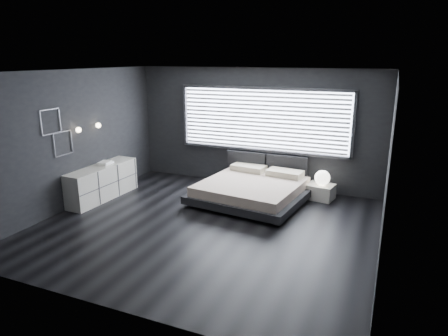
% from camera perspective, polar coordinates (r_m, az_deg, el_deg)
% --- Properties ---
extents(room, '(6.04, 6.00, 2.80)m').
position_cam_1_polar(room, '(7.06, -2.68, 2.19)').
color(room, black).
rests_on(room, ground).
extents(window, '(4.14, 0.09, 1.52)m').
position_cam_1_polar(window, '(9.42, 5.53, 6.84)').
color(window, white).
rests_on(window, ground).
extents(headboard, '(1.96, 0.16, 0.52)m').
position_cam_1_polar(headboard, '(9.54, 6.08, 0.55)').
color(headboard, black).
rests_on(headboard, ground).
extents(sconce_near, '(0.18, 0.11, 0.11)m').
position_cam_1_polar(sconce_near, '(8.68, -20.08, 5.14)').
color(sconce_near, silver).
rests_on(sconce_near, ground).
extents(sconce_far, '(0.18, 0.11, 0.11)m').
position_cam_1_polar(sconce_far, '(9.12, -17.54, 5.83)').
color(sconce_far, silver).
rests_on(sconce_far, ground).
extents(wall_art_upper, '(0.01, 0.48, 0.48)m').
position_cam_1_polar(wall_art_upper, '(8.28, -23.51, 6.09)').
color(wall_art_upper, '#47474C').
rests_on(wall_art_upper, ground).
extents(wall_art_lower, '(0.01, 0.48, 0.48)m').
position_cam_1_polar(wall_art_lower, '(8.53, -21.98, 3.28)').
color(wall_art_lower, '#47474C').
rests_on(wall_art_lower, ground).
extents(bed, '(2.46, 2.37, 0.57)m').
position_cam_1_polar(bed, '(8.67, 4.02, -3.05)').
color(bed, black).
rests_on(bed, ground).
extents(nightstand, '(0.64, 0.56, 0.33)m').
position_cam_1_polar(nightstand, '(9.07, 13.62, -3.30)').
color(nightstand, silver).
rests_on(nightstand, ground).
extents(orb_lamp, '(0.33, 0.33, 0.33)m').
position_cam_1_polar(orb_lamp, '(8.93, 13.86, -1.37)').
color(orb_lamp, white).
rests_on(orb_lamp, nightstand).
extents(dresser, '(0.60, 1.87, 0.74)m').
position_cam_1_polar(dresser, '(9.20, -17.09, -1.94)').
color(dresser, silver).
rests_on(dresser, ground).
extents(book_stack, '(0.28, 0.36, 0.07)m').
position_cam_1_polar(book_stack, '(9.20, -16.64, 0.70)').
color(book_stack, white).
rests_on(book_stack, dresser).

